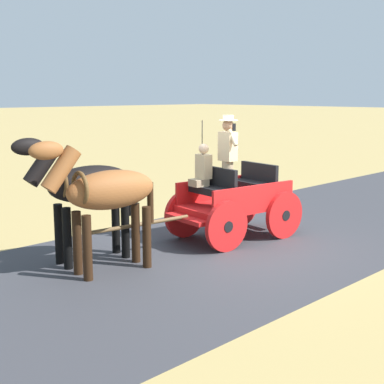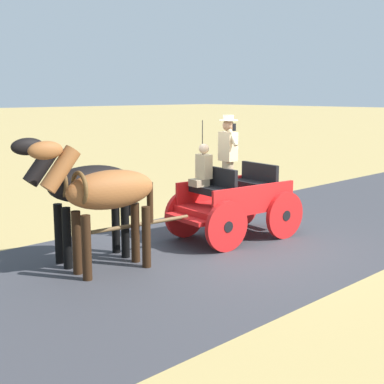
% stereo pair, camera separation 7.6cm
% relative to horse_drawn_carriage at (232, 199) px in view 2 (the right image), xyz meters
% --- Properties ---
extents(ground_plane, '(200.00, 200.00, 0.00)m').
position_rel_horse_drawn_carriage_xyz_m(ground_plane, '(-0.37, 0.28, -0.82)').
color(ground_plane, tan).
extents(road_surface, '(5.46, 160.00, 0.01)m').
position_rel_horse_drawn_carriage_xyz_m(road_surface, '(-0.37, 0.28, -0.81)').
color(road_surface, '#38383D').
rests_on(road_surface, ground).
extents(horse_drawn_carriage, '(1.68, 4.52, 2.50)m').
position_rel_horse_drawn_carriage_xyz_m(horse_drawn_carriage, '(0.00, 0.00, 0.00)').
color(horse_drawn_carriage, red).
rests_on(horse_drawn_carriage, ground).
extents(horse_near_side, '(0.76, 2.15, 2.21)m').
position_rel_horse_drawn_carriage_xyz_m(horse_near_side, '(0.01, 3.05, 0.51)').
color(horse_near_side, brown).
rests_on(horse_near_side, ground).
extents(horse_off_side, '(0.79, 2.15, 2.21)m').
position_rel_horse_drawn_carriage_xyz_m(horse_off_side, '(0.72, 2.97, 0.51)').
color(horse_off_side, black).
rests_on(horse_off_side, ground).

